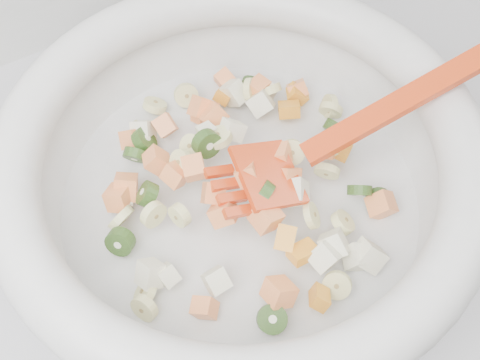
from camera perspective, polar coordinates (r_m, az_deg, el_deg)
counter at (r=1.01m, az=-4.77°, el=-16.44°), size 2.00×0.60×0.90m
mixing_bowl at (r=0.54m, az=0.03°, el=1.01°), size 0.48×0.44×0.16m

